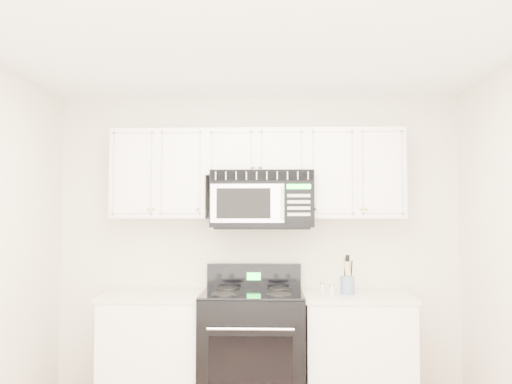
{
  "coord_description": "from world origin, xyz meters",
  "views": [
    {
      "loc": [
        0.13,
        -2.63,
        1.53
      ],
      "look_at": [
        0.0,
        1.3,
        1.73
      ],
      "focal_mm": 35.0,
      "sensor_mm": 36.0,
      "label": 1
    }
  ],
  "objects": [
    {
      "name": "room",
      "position": [
        0.0,
        0.0,
        1.3
      ],
      "size": [
        3.51,
        3.51,
        2.61
      ],
      "color": "#A07552",
      "rests_on": "ground"
    },
    {
      "name": "base_cabinet_left",
      "position": [
        -0.8,
        1.44,
        0.43
      ],
      "size": [
        0.86,
        0.65,
        0.92
      ],
      "color": "white",
      "rests_on": "ground"
    },
    {
      "name": "base_cabinet_right",
      "position": [
        0.8,
        1.44,
        0.43
      ],
      "size": [
        0.86,
        0.65,
        0.92
      ],
      "color": "white",
      "rests_on": "ground"
    },
    {
      "name": "range",
      "position": [
        -0.03,
        1.41,
        0.48
      ],
      "size": [
        0.81,
        0.73,
        1.13
      ],
      "color": "black",
      "rests_on": "ground"
    },
    {
      "name": "upper_cabinets",
      "position": [
        -0.0,
        1.58,
        1.93
      ],
      "size": [
        2.44,
        0.37,
        0.75
      ],
      "color": "white",
      "rests_on": "ground"
    },
    {
      "name": "microwave",
      "position": [
        0.04,
        1.54,
        1.68
      ],
      "size": [
        0.84,
        0.47,
        0.46
      ],
      "color": "black",
      "rests_on": "ground"
    },
    {
      "name": "utensil_crock",
      "position": [
        0.73,
        1.39,
        1.0
      ],
      "size": [
        0.11,
        0.11,
        0.31
      ],
      "color": "slate",
      "rests_on": "base_cabinet_right"
    },
    {
      "name": "shaker_salt",
      "position": [
        0.6,
        1.32,
        0.97
      ],
      "size": [
        0.04,
        0.04,
        0.09
      ],
      "color": "silver",
      "rests_on": "base_cabinet_right"
    },
    {
      "name": "shaker_pepper",
      "position": [
        0.53,
        1.41,
        0.97
      ],
      "size": [
        0.04,
        0.04,
        0.09
      ],
      "color": "silver",
      "rests_on": "base_cabinet_right"
    }
  ]
}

